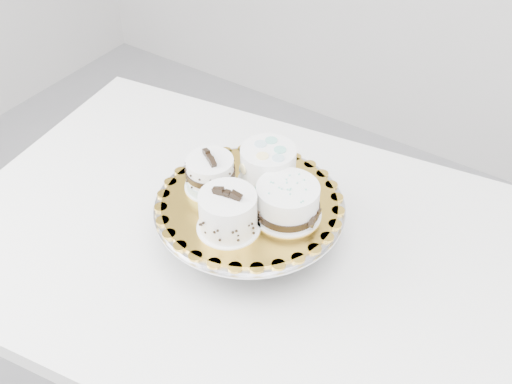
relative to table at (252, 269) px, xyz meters
The scene contains 7 objects.
table is the anchor object (origin of this frame).
cake_stand 0.14m from the table, 153.79° to the left, with size 0.36×0.36×0.10m.
cake_board 0.18m from the table, 153.79° to the left, with size 0.33×0.33×0.00m, color orange.
cake_swirl 0.23m from the table, 88.58° to the right, with size 0.12×0.12×0.09m.
cake_banded 0.23m from the table, behind, with size 0.12×0.12×0.08m.
cake_dots 0.23m from the table, 97.98° to the left, with size 0.13×0.13×0.08m.
cake_ribbon 0.22m from the table, ahead, with size 0.13×0.13×0.07m.
Camera 1 is at (0.56, -0.44, 1.64)m, focal length 45.00 mm.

